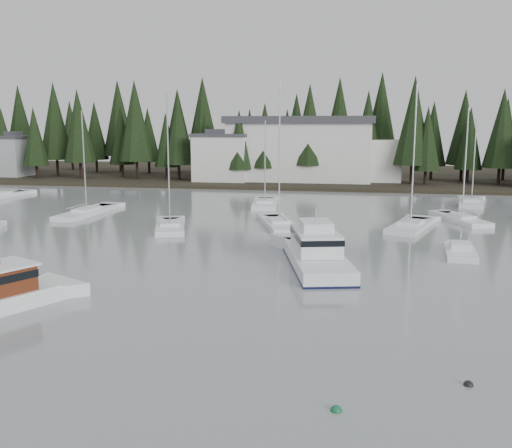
# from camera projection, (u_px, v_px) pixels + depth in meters

# --- Properties ---
(ground) EXTENTS (260.00, 260.00, 0.00)m
(ground) POSITION_uv_depth(u_px,v_px,m) (178.00, 438.00, 18.46)
(ground) COLOR gray
(ground) RESTS_ON ground
(far_shore_land) EXTENTS (240.00, 54.00, 1.00)m
(far_shore_land) POSITION_uv_depth(u_px,v_px,m) (333.00, 176.00, 112.40)
(far_shore_land) COLOR black
(far_shore_land) RESTS_ON ground
(conifer_treeline) EXTENTS (200.00, 22.00, 20.00)m
(conifer_treeline) POSITION_uv_depth(u_px,v_px,m) (330.00, 181.00, 101.74)
(conifer_treeline) COLOR black
(conifer_treeline) RESTS_ON ground
(house_west) EXTENTS (9.54, 7.42, 8.75)m
(house_west) POSITION_uv_depth(u_px,v_px,m) (222.00, 156.00, 97.41)
(house_west) COLOR silver
(house_west) RESTS_ON ground
(house_far_west) EXTENTS (8.48, 7.42, 8.25)m
(house_far_west) POSITION_uv_depth(u_px,v_px,m) (8.00, 155.00, 106.95)
(house_far_west) COLOR #999EA0
(house_far_west) RESTS_ON ground
(harbor_inn) EXTENTS (29.50, 11.50, 10.90)m
(harbor_inn) POSITION_uv_depth(u_px,v_px,m) (312.00, 150.00, 97.74)
(harbor_inn) COLOR silver
(harbor_inn) RESTS_ON ground
(cabin_cruiser_center) EXTENTS (6.28, 12.07, 4.96)m
(cabin_cruiser_center) POSITION_uv_depth(u_px,v_px,m) (316.00, 255.00, 40.91)
(cabin_cruiser_center) COLOR white
(cabin_cruiser_center) RESTS_ON ground
(sailboat_0) EXTENTS (5.11, 8.58, 13.65)m
(sailboat_0) POSITION_uv_depth(u_px,v_px,m) (170.00, 228.00, 55.30)
(sailboat_0) COLOR white
(sailboat_0) RESTS_ON ground
(sailboat_2) EXTENTS (4.08, 9.38, 11.06)m
(sailboat_2) POSITION_uv_depth(u_px,v_px,m) (265.00, 205.00, 71.25)
(sailboat_2) COLOR white
(sailboat_2) RESTS_ON ground
(sailboat_3) EXTENTS (4.27, 8.79, 11.35)m
(sailboat_3) POSITION_uv_depth(u_px,v_px,m) (471.00, 204.00, 72.34)
(sailboat_3) COLOR white
(sailboat_3) RESTS_ON ground
(sailboat_6) EXTENTS (5.51, 9.46, 14.35)m
(sailboat_6) POSITION_uv_depth(u_px,v_px,m) (410.00, 228.00, 55.68)
(sailboat_6) COLOR white
(sailboat_6) RESTS_ON ground
(sailboat_8) EXTENTS (2.98, 10.82, 12.10)m
(sailboat_8) POSITION_uv_depth(u_px,v_px,m) (87.00, 214.00, 64.42)
(sailboat_8) COLOR white
(sailboat_8) RESTS_ON ground
(sailboat_10) EXTENTS (5.49, 9.48, 14.61)m
(sailboat_10) POSITION_uv_depth(u_px,v_px,m) (279.00, 226.00, 56.79)
(sailboat_10) COLOR white
(sailboat_10) RESTS_ON ground
(sailboat_11) EXTENTS (5.08, 8.66, 12.26)m
(sailboat_11) POSITION_uv_depth(u_px,v_px,m) (462.00, 221.00, 59.55)
(sailboat_11) COLOR white
(sailboat_11) RESTS_ON ground
(runabout_1) EXTENTS (2.64, 5.95, 1.42)m
(runabout_1) POSITION_uv_depth(u_px,v_px,m) (460.00, 253.00, 44.29)
(runabout_1) COLOR white
(runabout_1) RESTS_ON ground
(mooring_buoy_green) EXTENTS (0.41, 0.41, 0.41)m
(mooring_buoy_green) POSITION_uv_depth(u_px,v_px,m) (336.00, 411.00, 20.21)
(mooring_buoy_green) COLOR #145933
(mooring_buoy_green) RESTS_ON ground
(mooring_buoy_dark) EXTENTS (0.39, 0.39, 0.39)m
(mooring_buoy_dark) POSITION_uv_depth(u_px,v_px,m) (468.00, 385.00, 22.19)
(mooring_buoy_dark) COLOR black
(mooring_buoy_dark) RESTS_ON ground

